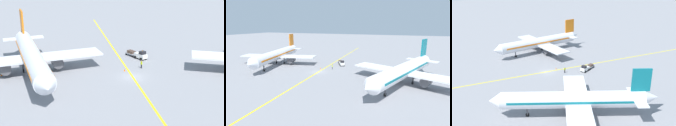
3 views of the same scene
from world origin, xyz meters
The scene contains 8 objects.
ground_plane centered at (0.00, 0.00, 0.00)m, with size 400.00×400.00×0.00m, color gray.
apron_yellow_centreline centered at (0.00, 0.00, 0.00)m, with size 0.40×120.00×0.01m, color yellow.
airplane_adjacent_stand centered at (19.09, -4.28, 3.71)m, with size 28.45×35.23×10.60m.
baggage_tug_white centered at (-4.16, -10.61, 0.90)m, with size 2.83×3.35×2.11m.
baggage_cart_trailing centered at (-2.53, -13.48, 0.76)m, with size 2.50×2.95×1.24m.
ground_crew_worker centered at (-2.83, -4.58, 0.91)m, with size 0.32×0.56×1.68m.
traffic_cone_near_nose centered at (25.02, -4.30, 0.28)m, with size 0.32×0.32×0.55m, color orange.
traffic_cone_mid_apron centered at (0.92, -3.32, 0.28)m, with size 0.32×0.32×0.55m, color orange.
Camera 1 is at (12.06, 54.68, 21.58)m, focal length 50.00 mm.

